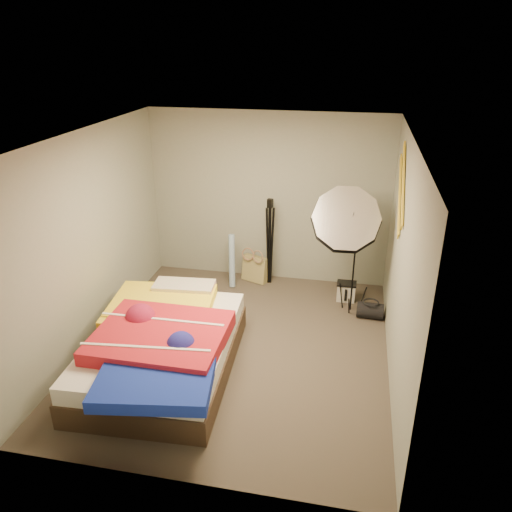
% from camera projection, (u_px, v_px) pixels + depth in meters
% --- Properties ---
extents(floor, '(4.00, 4.00, 0.00)m').
position_uv_depth(floor, '(238.00, 348.00, 5.97)').
color(floor, '#50443B').
rests_on(floor, ground).
extents(ceiling, '(4.00, 4.00, 0.00)m').
position_uv_depth(ceiling, '(234.00, 137.00, 4.96)').
color(ceiling, silver).
rests_on(ceiling, wall_back).
extents(wall_back, '(3.50, 0.00, 3.50)m').
position_uv_depth(wall_back, '(268.00, 199.00, 7.26)').
color(wall_back, gray).
rests_on(wall_back, floor).
extents(wall_front, '(3.50, 0.00, 3.50)m').
position_uv_depth(wall_front, '(173.00, 358.00, 3.67)').
color(wall_front, gray).
rests_on(wall_front, floor).
extents(wall_left, '(0.00, 4.00, 4.00)m').
position_uv_depth(wall_left, '(90.00, 240.00, 5.78)').
color(wall_left, gray).
rests_on(wall_left, floor).
extents(wall_right, '(0.00, 4.00, 4.00)m').
position_uv_depth(wall_right, '(401.00, 265.00, 5.15)').
color(wall_right, gray).
rests_on(wall_right, floor).
extents(tote_bag, '(0.43, 0.30, 0.40)m').
position_uv_depth(tote_bag, '(255.00, 269.00, 7.53)').
color(tote_bag, tan).
rests_on(tote_bag, floor).
extents(wrapping_roll, '(0.14, 0.24, 0.79)m').
position_uv_depth(wrapping_roll, '(232.00, 261.00, 7.32)').
color(wrapping_roll, '#487FBB').
rests_on(wrapping_roll, floor).
extents(camera_case, '(0.25, 0.18, 0.25)m').
position_uv_depth(camera_case, '(346.00, 292.00, 7.00)').
color(camera_case, silver).
rests_on(camera_case, floor).
extents(duffel_bag, '(0.35, 0.23, 0.21)m').
position_uv_depth(duffel_bag, '(370.00, 310.00, 6.57)').
color(duffel_bag, black).
rests_on(duffel_bag, floor).
extents(wall_stripe_upper, '(0.02, 0.91, 0.78)m').
position_uv_depth(wall_stripe_upper, '(403.00, 184.00, 5.40)').
color(wall_stripe_upper, gold).
rests_on(wall_stripe_upper, wall_right).
extents(wall_stripe_lower, '(0.02, 0.91, 0.78)m').
position_uv_depth(wall_stripe_lower, '(400.00, 195.00, 5.71)').
color(wall_stripe_lower, gold).
rests_on(wall_stripe_lower, wall_right).
extents(bed, '(1.66, 2.38, 0.63)m').
position_uv_depth(bed, '(163.00, 346.00, 5.45)').
color(bed, '#443123').
rests_on(bed, floor).
extents(photo_umbrella, '(1.06, 0.77, 1.84)m').
position_uv_depth(photo_umbrella, '(346.00, 221.00, 6.19)').
color(photo_umbrella, black).
rests_on(photo_umbrella, floor).
extents(camera_tripod, '(0.09, 0.09, 1.31)m').
position_uv_depth(camera_tripod, '(270.00, 236.00, 7.25)').
color(camera_tripod, black).
rests_on(camera_tripod, floor).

